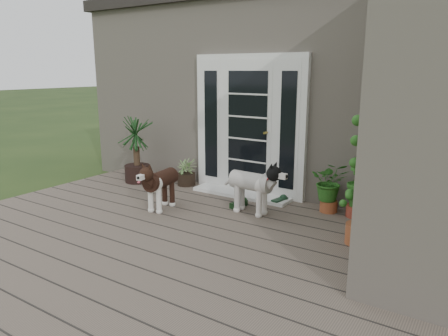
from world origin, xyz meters
The scene contains 15 objects.
deck centered at (0.00, 0.40, 0.06)m, with size 6.20×4.60×0.12m, color #6B5B4C.
house_main centered at (0.00, 4.65, 1.55)m, with size 7.40×4.00×3.10m, color #665E54.
roof_main centered at (0.00, 4.65, 3.20)m, with size 7.60×4.20×0.20m, color #2D2826.
door_unit centered at (-0.20, 2.60, 1.19)m, with size 1.90×0.14×2.15m, color white.
door_step centered at (-0.20, 2.40, 0.14)m, with size 1.60×0.40×0.05m, color white.
brindle_dog centered at (-0.80, 1.22, 0.43)m, with size 0.32×0.75×0.63m, color #311A12, non-canonical shape.
white_dog centered at (0.33, 1.76, 0.45)m, with size 0.34×0.78×0.65m, color white, non-canonical shape.
spider_plant centered at (-1.29, 2.40, 0.39)m, with size 0.51×0.51×0.54m, color #829A5F, non-canonical shape.
yucca centered at (-2.14, 2.10, 0.71)m, with size 0.81×0.81×1.18m, color black, non-canonical shape.
herb_a centered at (1.20, 2.40, 0.44)m, with size 0.50×0.50×0.64m, color #1C6322.
herb_b centered at (1.58, 2.40, 0.44)m, with size 0.43×0.43×0.64m, color #1D6521.
herb_c centered at (1.80, 2.26, 0.37)m, with size 0.32×0.32×0.50m, color #245819.
sapling centered at (1.87, 1.52, 0.95)m, with size 0.49×0.49×1.66m, color #1B6022, non-canonical shape.
clog_left centered at (0.48, 2.35, 0.17)m, with size 0.15×0.32×0.10m, color #14321D, non-canonical shape.
clog_right centered at (0.06, 1.90, 0.17)m, with size 0.16×0.34×0.10m, color black, non-canonical shape.
Camera 1 is at (2.99, -2.97, 2.03)m, focal length 33.38 mm.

